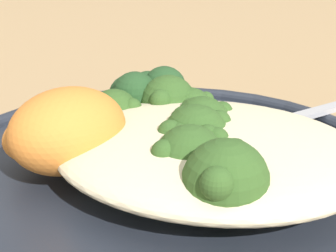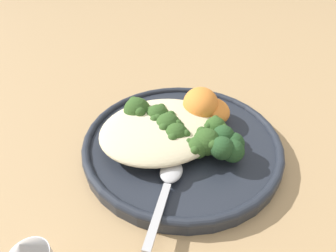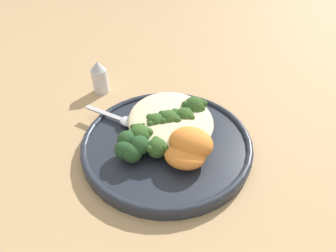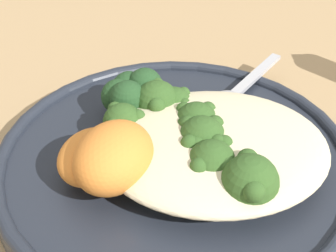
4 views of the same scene
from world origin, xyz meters
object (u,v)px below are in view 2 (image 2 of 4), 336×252
object	(u,v)px
plate	(182,140)
quinoa_mound	(161,128)
broccoli_stalk_6	(211,126)
sweet_potato_chunk_1	(201,104)
broccoli_stalk_1	(163,116)
broccoli_stalk_3	(178,133)
broccoli_stalk_0	(145,112)
spoon	(169,180)
broccoli_stalk_2	(171,124)
sweet_potato_chunk_0	(213,110)
kale_tuft	(225,145)
broccoli_stalk_4	(195,136)
broccoli_stalk_5	(203,134)

from	to	relation	value
plate	quinoa_mound	world-z (taller)	quinoa_mound
broccoli_stalk_6	sweet_potato_chunk_1	size ratio (longest dim) A/B	1.21
broccoli_stalk_1	broccoli_stalk_3	world-z (taller)	broccoli_stalk_1
broccoli_stalk_0	spoon	bearing A→B (deg)	100.85
sweet_potato_chunk_1	spoon	size ratio (longest dim) A/B	0.64
broccoli_stalk_2	spoon	size ratio (longest dim) A/B	0.86
broccoli_stalk_6	broccoli_stalk_1	bearing A→B (deg)	-142.48
broccoli_stalk_1	sweet_potato_chunk_0	size ratio (longest dim) A/B	1.49
broccoli_stalk_2	broccoli_stalk_6	xyz separation A→B (m)	(0.05, -0.02, -0.00)
plate	broccoli_stalk_0	xyz separation A→B (m)	(-0.04, 0.05, 0.03)
kale_tuft	broccoli_stalk_6	bearing A→B (deg)	82.64
quinoa_mound	sweet_potato_chunk_0	xyz separation A→B (m)	(0.09, 0.01, 0.00)
broccoli_stalk_4	broccoli_stalk_5	bearing A→B (deg)	84.85
sweet_potato_chunk_1	broccoli_stalk_4	bearing A→B (deg)	-124.87
plate	broccoli_stalk_5	size ratio (longest dim) A/B	2.44
quinoa_mound	broccoli_stalk_2	distance (m)	0.02
quinoa_mound	spoon	xyz separation A→B (m)	(-0.02, -0.08, -0.01)
broccoli_stalk_5	quinoa_mound	bearing A→B (deg)	-116.88
sweet_potato_chunk_1	broccoli_stalk_0	bearing A→B (deg)	165.48
sweet_potato_chunk_0	broccoli_stalk_2	bearing A→B (deg)	-172.00
broccoli_stalk_1	broccoli_stalk_4	xyz separation A→B (m)	(0.03, -0.05, -0.00)
kale_tuft	broccoli_stalk_3	bearing A→B (deg)	133.44
broccoli_stalk_2	broccoli_stalk_3	size ratio (longest dim) A/B	1.17
broccoli_stalk_0	kale_tuft	bearing A→B (deg)	140.45
broccoli_stalk_5	sweet_potato_chunk_1	distance (m)	0.06
broccoli_stalk_5	broccoli_stalk_6	world-z (taller)	broccoli_stalk_5
broccoli_stalk_1	broccoli_stalk_5	distance (m)	0.07
broccoli_stalk_2	spoon	bearing A→B (deg)	37.44
plate	broccoli_stalk_2	xyz separation A→B (m)	(-0.01, 0.01, 0.03)
broccoli_stalk_1	broccoli_stalk_6	size ratio (longest dim) A/B	1.12
broccoli_stalk_5	sweet_potato_chunk_1	size ratio (longest dim) A/B	1.73
sweet_potato_chunk_1	spoon	world-z (taller)	sweet_potato_chunk_1
quinoa_mound	broccoli_stalk_5	bearing A→B (deg)	-36.79
spoon	plate	bearing A→B (deg)	-178.55
kale_tuft	quinoa_mound	bearing A→B (deg)	132.70
plate	broccoli_stalk_0	bearing A→B (deg)	125.92
broccoli_stalk_1	broccoli_stalk_6	distance (m)	0.07
broccoli_stalk_3	broccoli_stalk_6	size ratio (longest dim) A/B	0.97
quinoa_mound	sweet_potato_chunk_1	size ratio (longest dim) A/B	2.55
broccoli_stalk_5	kale_tuft	distance (m)	0.04
broccoli_stalk_1	sweet_potato_chunk_1	distance (m)	0.06
broccoli_stalk_2	spoon	xyz separation A→B (m)	(-0.04, -0.08, -0.01)
plate	broccoli_stalk_2	size ratio (longest dim) A/B	3.10
broccoli_stalk_4	broccoli_stalk_6	xyz separation A→B (m)	(0.03, 0.01, 0.00)
broccoli_stalk_1	spoon	size ratio (longest dim) A/B	0.86
broccoli_stalk_3	broccoli_stalk_1	bearing A→B (deg)	-129.58
sweet_potato_chunk_0	spoon	world-z (taller)	sweet_potato_chunk_0
broccoli_stalk_1	sweet_potato_chunk_1	world-z (taller)	sweet_potato_chunk_1
plate	broccoli_stalk_0	distance (m)	0.07
broccoli_stalk_0	broccoli_stalk_6	distance (m)	0.10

